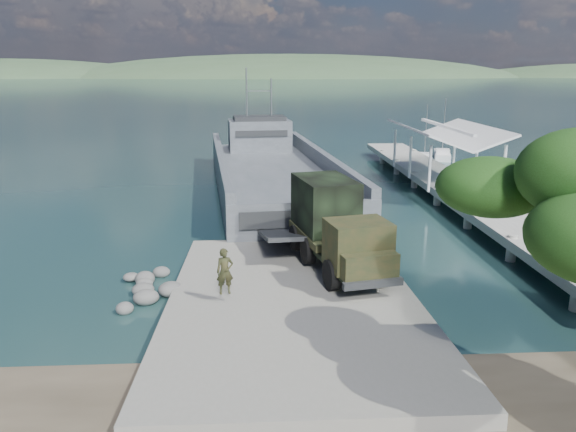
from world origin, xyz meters
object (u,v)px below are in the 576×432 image
Objects in this scene: pier at (448,175)px; sailboat_far at (442,155)px; soldier at (225,281)px; landing_craft at (273,178)px; sailboat_near at (424,159)px; military_truck at (335,225)px.

sailboat_far reaches higher than pier.
sailboat_far reaches higher than soldier.
pier is 6.68× the size of sailboat_far.
pier is at bearing 39.86° from soldier.
soldier is at bearing -101.65° from landing_craft.
landing_craft is at bearing 71.46° from soldier.
sailboat_near is 3.29m from sailboat_far.
sailboat_far is (21.20, 38.36, -1.07)m from soldier.
soldier is at bearing -104.44° from sailboat_near.
pier is 25.69m from soldier.
sailboat_near is (18.65, 36.27, -1.10)m from soldier.
soldier is (-4.88, -4.23, -1.00)m from military_truck.
soldier is 43.84m from sailboat_far.
military_truck is 4.71× the size of soldier.
military_truck is at bearing -100.24° from sailboat_far.
landing_craft is 23.58m from sailboat_far.
sailboat_near is at bearing 54.84° from military_truck.
sailboat_far is (16.31, 34.13, -2.07)m from military_truck.
sailboat_near reaches higher than military_truck.
sailboat_far is (2.54, 2.09, 0.03)m from sailboat_near.
pier reaches higher than soldier.
pier is 16.24m from sailboat_near.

